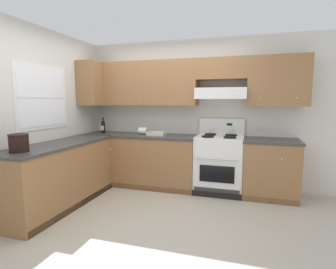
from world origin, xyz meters
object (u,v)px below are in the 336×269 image
(bucket, at_px, (19,143))
(stove, at_px, (219,164))
(paper_towel_roll, at_px, (143,131))
(wine_bottle, at_px, (103,126))
(bowl, at_px, (157,134))

(bucket, bearing_deg, stove, 42.46)
(bucket, relative_size, paper_towel_roll, 1.59)
(stove, distance_m, wine_bottle, 2.20)
(bowl, bearing_deg, paper_towel_roll, 170.64)
(wine_bottle, relative_size, bucket, 1.38)
(bucket, height_order, paper_towel_roll, bucket)
(wine_bottle, relative_size, bowl, 1.04)
(wine_bottle, distance_m, bowl, 1.06)
(bucket, xyz_separation_m, paper_towel_roll, (0.75, 1.96, -0.05))
(wine_bottle, xyz_separation_m, bucket, (0.03, -1.94, -0.01))
(stove, relative_size, wine_bottle, 3.83)
(stove, relative_size, bucket, 5.29)
(bowl, bearing_deg, bucket, -118.23)
(stove, xyz_separation_m, bowl, (-1.07, -0.01, 0.45))
(bowl, distance_m, paper_towel_roll, 0.28)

